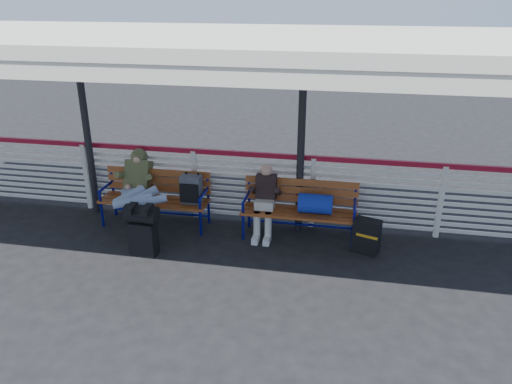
% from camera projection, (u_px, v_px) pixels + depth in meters
% --- Properties ---
extents(ground, '(60.00, 60.00, 0.00)m').
position_uv_depth(ground, '(156.00, 273.00, 7.00)').
color(ground, black).
rests_on(ground, ground).
extents(fence, '(12.08, 0.08, 1.24)m').
position_uv_depth(fence, '(195.00, 181.00, 8.47)').
color(fence, silver).
rests_on(fence, ground).
extents(canopy, '(12.60, 3.60, 3.16)m').
position_uv_depth(canopy, '(163.00, 42.00, 6.63)').
color(canopy, silver).
rests_on(canopy, ground).
extents(luggage_stack, '(0.49, 0.29, 0.79)m').
position_uv_depth(luggage_stack, '(143.00, 228.00, 7.33)').
color(luggage_stack, black).
rests_on(luggage_stack, ground).
extents(bench_left, '(1.80, 0.56, 0.93)m').
position_uv_depth(bench_left, '(167.00, 192.00, 8.20)').
color(bench_left, '#96521D').
rests_on(bench_left, ground).
extents(bench_right, '(1.80, 0.56, 0.92)m').
position_uv_depth(bench_right, '(306.00, 204.00, 7.78)').
color(bench_right, '#96521D').
rests_on(bench_right, ground).
extents(traveler_man, '(0.94, 1.63, 0.77)m').
position_uv_depth(traveler_man, '(138.00, 193.00, 7.91)').
color(traveler_man, '#98AACC').
rests_on(traveler_man, ground).
extents(companion_person, '(0.32, 0.66, 1.15)m').
position_uv_depth(companion_person, '(265.00, 200.00, 7.87)').
color(companion_person, beige).
rests_on(companion_person, ground).
extents(suitcase_side, '(0.43, 0.34, 0.53)m').
position_uv_depth(suitcase_side, '(367.00, 236.00, 7.45)').
color(suitcase_side, black).
rests_on(suitcase_side, ground).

